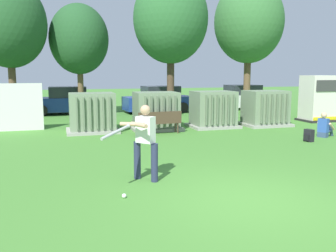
% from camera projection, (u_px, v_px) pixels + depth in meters
% --- Properties ---
extents(ground_plane, '(96.00, 96.00, 0.00)m').
position_uv_depth(ground_plane, '(252.00, 201.00, 7.07)').
color(ground_plane, '#478433').
extents(transformer_west, '(2.10, 1.70, 1.62)m').
position_uv_depth(transformer_west, '(92.00, 113.00, 15.08)').
color(transformer_west, '#9E9B93').
rests_on(transformer_west, ground).
extents(transformer_mid_west, '(2.10, 1.70, 1.62)m').
position_uv_depth(transformer_mid_west, '(156.00, 111.00, 15.73)').
color(transformer_mid_west, '#9E9B93').
rests_on(transformer_mid_west, ground).
extents(transformer_mid_east, '(2.10, 1.70, 1.62)m').
position_uv_depth(transformer_mid_east, '(213.00, 110.00, 16.43)').
color(transformer_mid_east, '#9E9B93').
rests_on(transformer_mid_east, ground).
extents(transformer_east, '(2.10, 1.70, 1.62)m').
position_uv_depth(transformer_east, '(265.00, 109.00, 16.94)').
color(transformer_east, '#9E9B93').
rests_on(transformer_east, ground).
extents(generator_enclosure, '(1.60, 1.40, 2.30)m').
position_uv_depth(generator_enclosure, '(318.00, 99.00, 18.44)').
color(generator_enclosure, '#262626').
rests_on(generator_enclosure, ground).
extents(park_bench, '(1.82, 0.52, 0.92)m').
position_uv_depth(park_bench, '(159.00, 121.00, 14.59)').
color(park_bench, '#4C3828').
rests_on(park_bench, ground).
extents(batter, '(1.36, 1.27, 1.74)m').
position_uv_depth(batter, '(144.00, 139.00, 8.26)').
color(batter, '#282D4C').
rests_on(batter, ground).
extents(sports_ball, '(0.09, 0.09, 0.09)m').
position_uv_depth(sports_ball, '(124.00, 196.00, 7.24)').
color(sports_ball, white).
rests_on(sports_ball, ground).
extents(seated_spectator, '(0.79, 0.66, 0.96)m').
position_uv_depth(seated_spectator, '(324.00, 127.00, 14.01)').
color(seated_spectator, '#384C75').
rests_on(seated_spectator, ground).
extents(backpack, '(0.32, 0.36, 0.44)m').
position_uv_depth(backpack, '(309.00, 136.00, 13.09)').
color(backpack, black).
rests_on(backpack, ground).
extents(tree_left, '(3.68, 3.68, 7.04)m').
position_uv_depth(tree_left, '(9.00, 24.00, 18.21)').
color(tree_left, brown).
rests_on(tree_left, ground).
extents(tree_center_left, '(3.24, 3.24, 6.19)m').
position_uv_depth(tree_center_left, '(79.00, 40.00, 20.22)').
color(tree_center_left, brown).
rests_on(tree_center_left, ground).
extents(tree_center_right, '(4.03, 4.03, 7.69)m').
position_uv_depth(tree_center_right, '(171.00, 19.00, 19.66)').
color(tree_center_right, '#4C3828').
rests_on(tree_center_right, ground).
extents(tree_right, '(4.13, 4.13, 7.89)m').
position_uv_depth(tree_right, '(249.00, 22.00, 21.87)').
color(tree_right, brown).
rests_on(tree_right, ground).
extents(parked_car_leftmost, '(4.21, 1.95, 1.62)m').
position_uv_depth(parked_car_leftmost, '(66.00, 101.00, 21.67)').
color(parked_car_leftmost, navy).
rests_on(parked_car_leftmost, ground).
extents(parked_car_left_of_center, '(4.33, 2.20, 1.62)m').
position_uv_depth(parked_car_left_of_center, '(159.00, 100.00, 22.52)').
color(parked_car_left_of_center, navy).
rests_on(parked_car_left_of_center, ground).
extents(parked_car_right_of_center, '(4.23, 1.97, 1.62)m').
position_uv_depth(parked_car_right_of_center, '(241.00, 98.00, 24.41)').
color(parked_car_right_of_center, silver).
rests_on(parked_car_right_of_center, ground).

